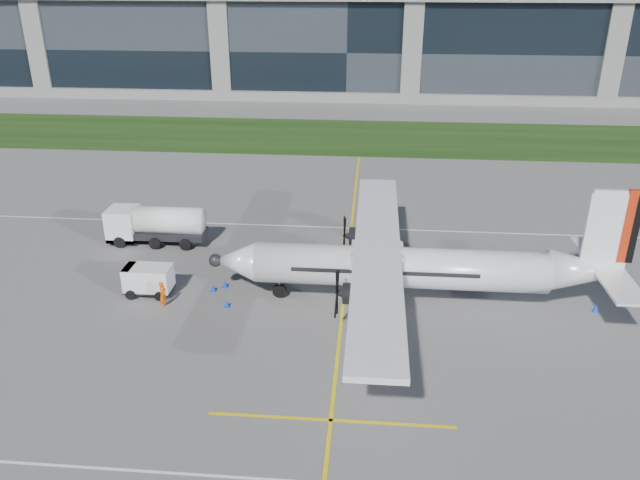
% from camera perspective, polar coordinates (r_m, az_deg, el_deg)
% --- Properties ---
extents(ground, '(400.00, 400.00, 0.00)m').
position_cam_1_polar(ground, '(72.84, 1.22, 7.88)').
color(ground, '#5B5956').
rests_on(ground, ground).
extents(grass_strip, '(400.00, 18.00, 0.04)m').
position_cam_1_polar(grass_strip, '(80.54, 1.61, 9.46)').
color(grass_strip, black).
rests_on(grass_strip, ground).
extents(terminal_building, '(120.00, 20.00, 15.00)m').
position_cam_1_polar(terminal_building, '(110.67, 2.73, 17.35)').
color(terminal_building, black).
rests_on(terminal_building, ground).
extents(tree_line, '(400.00, 6.00, 6.00)m').
position_cam_1_polar(tree_line, '(170.78, 3.62, 18.12)').
color(tree_line, black).
rests_on(tree_line, ground).
extents(yellow_taxiway_centerline, '(0.20, 70.00, 0.01)m').
position_cam_1_polar(yellow_taxiway_centerline, '(44.67, 2.46, -2.86)').
color(yellow_taxiway_centerline, yellow).
rests_on(yellow_taxiway_centerline, ground).
extents(turboprop_aircraft, '(26.09, 27.06, 8.12)m').
position_cam_1_polar(turboprop_aircraft, '(39.25, 8.80, -0.52)').
color(turboprop_aircraft, white).
rests_on(turboprop_aircraft, ground).
extents(fuel_tanker_truck, '(7.97, 2.59, 2.99)m').
position_cam_1_polar(fuel_tanker_truck, '(50.38, -15.32, 1.34)').
color(fuel_tanker_truck, white).
rests_on(fuel_tanker_truck, ground).
extents(baggage_tug, '(3.25, 1.95, 1.95)m').
position_cam_1_polar(baggage_tug, '(42.80, -15.40, -3.58)').
color(baggage_tug, silver).
rests_on(baggage_tug, ground).
extents(ground_crew_person, '(0.70, 0.90, 2.01)m').
position_cam_1_polar(ground_crew_person, '(40.95, -14.18, -4.69)').
color(ground_crew_person, '#F25907').
rests_on(ground_crew_person, ground).
extents(safety_cone_nose_port, '(0.36, 0.36, 0.50)m').
position_cam_1_polar(safety_cone_nose_port, '(40.49, -8.52, -5.75)').
color(safety_cone_nose_port, blue).
rests_on(safety_cone_nose_port, ground).
extents(safety_cone_nose_stbd, '(0.36, 0.36, 0.50)m').
position_cam_1_polar(safety_cone_nose_stbd, '(42.88, -8.67, -3.97)').
color(safety_cone_nose_stbd, blue).
rests_on(safety_cone_nose_stbd, ground).
extents(safety_cone_tail, '(0.36, 0.36, 0.50)m').
position_cam_1_polar(safety_cone_tail, '(43.23, 23.90, -5.68)').
color(safety_cone_tail, blue).
rests_on(safety_cone_tail, ground).
extents(safety_cone_fwd, '(0.36, 0.36, 0.50)m').
position_cam_1_polar(safety_cone_fwd, '(42.53, -9.72, -4.30)').
color(safety_cone_fwd, blue).
rests_on(safety_cone_fwd, ground).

